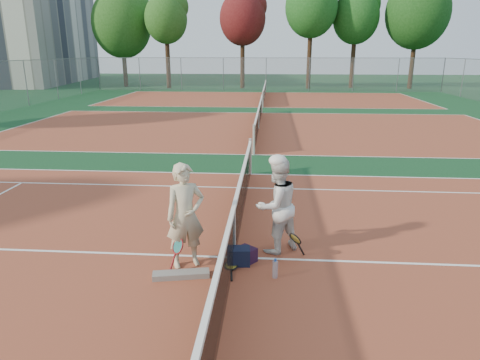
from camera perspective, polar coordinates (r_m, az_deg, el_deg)
name	(u,v)px	position (r m, az deg, el deg)	size (l,w,h in m)	color
ground	(234,258)	(7.84, -0.76, -10.32)	(130.00, 130.00, 0.00)	#0F381B
court_main	(234,258)	(7.84, -0.76, -10.30)	(23.77, 10.97, 0.01)	brown
court_far_a	(259,128)	(20.77, 2.50, 6.88)	(23.77, 10.97, 0.01)	brown
court_far_b	(264,99)	(34.14, 3.25, 10.76)	(23.77, 10.97, 0.01)	brown
net_main	(234,232)	(7.62, -0.78, -6.90)	(0.10, 10.98, 1.02)	black
net_far_a	(259,118)	(20.69, 2.52, 8.26)	(0.10, 10.98, 1.02)	black
net_far_b	(264,92)	(34.09, 3.27, 11.61)	(0.10, 10.98, 1.02)	black
fence_back	(266,75)	(41.01, 3.49, 13.86)	(32.00, 0.06, 3.00)	slate
apartment_block	(27,16)	(58.57, -26.55, 18.98)	(10.00, 22.00, 15.00)	beige
player_a	(185,216)	(7.29, -7.29, -4.76)	(0.66, 0.44, 1.82)	beige
player_b	(277,206)	(7.79, 4.91, -3.44)	(0.86, 0.67, 1.77)	white
racket_red	(178,254)	(7.42, -8.25, -9.77)	(0.29, 0.27, 0.55)	maroon
racket_black_held	(295,246)	(7.73, 7.35, -8.74)	(0.35, 0.27, 0.52)	black
racket_spare	(231,266)	(7.50, -1.21, -11.41)	(0.60, 0.27, 0.06)	black
sports_bag_navy	(239,256)	(7.55, -0.18, -10.12)	(0.39, 0.27, 0.31)	black
sports_bag_purple	(247,254)	(7.68, 0.97, -9.86)	(0.32, 0.22, 0.26)	black
net_cover_canvas	(181,275)	(7.26, -7.86, -12.39)	(0.93, 0.21, 0.10)	slate
water_bottle	(275,269)	(7.16, 4.70, -11.80)	(0.09, 0.09, 0.30)	#ADC2DC
tree_back_0	(122,24)	(47.90, -15.52, 19.44)	(5.97, 5.97, 9.71)	#382314
tree_back_1	(166,19)	(44.86, -9.84, 20.38)	(4.13, 4.13, 8.98)	#382314
tree_back_maroon	(243,19)	(44.21, 0.34, 20.71)	(4.47, 4.47, 9.21)	#382314
tree_back_3	(311,7)	(44.28, 9.50, 21.76)	(4.97, 4.97, 10.46)	#382314
tree_back_4	(356,17)	(45.96, 15.19, 20.18)	(4.49, 4.49, 9.35)	#382314
tree_back_5	(418,12)	(46.87, 22.62, 19.93)	(5.98, 5.98, 10.58)	#382314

